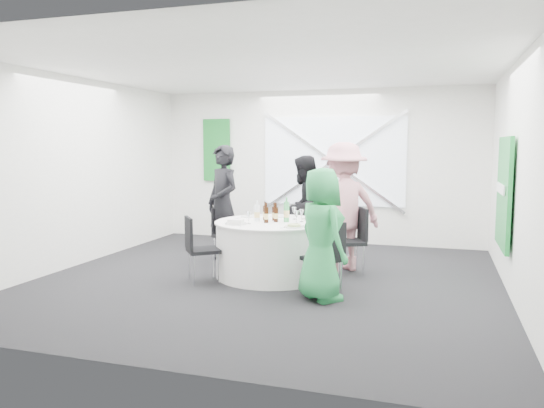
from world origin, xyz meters
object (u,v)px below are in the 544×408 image
(chair_back_left, at_px, (225,231))
(banquet_table, at_px, (272,249))
(chair_back_right, at_px, (354,235))
(person_woman_green, at_px, (321,234))
(person_man_back, at_px, (304,208))
(chair_front_left, at_px, (197,244))
(green_water_bottle, at_px, (286,212))
(chair_back, at_px, (295,230))
(clear_water_bottle, at_px, (257,213))
(chair_front_right, at_px, (327,253))
(person_man_back_left, at_px, (223,204))
(person_woman_pink, at_px, (343,207))

(chair_back_left, bearing_deg, banquet_table, -90.00)
(chair_back_right, bearing_deg, person_woman_green, -32.30)
(person_man_back, bearing_deg, chair_back_left, -60.61)
(banquet_table, distance_m, chair_front_left, 1.04)
(chair_front_left, xyz_separation_m, person_woman_green, (1.70, -0.26, 0.26))
(banquet_table, xyz_separation_m, green_water_bottle, (0.20, 0.03, 0.51))
(person_man_back, bearing_deg, chair_back_right, 61.43)
(chair_back, bearing_deg, clear_water_bottle, -100.59)
(banquet_table, distance_m, chair_front_right, 1.13)
(person_man_back_left, bearing_deg, clear_water_bottle, -7.29)
(chair_back_left, bearing_deg, green_water_bottle, -84.15)
(banquet_table, xyz_separation_m, chair_front_left, (-0.82, -0.63, 0.13))
(chair_back_left, distance_m, chair_front_left, 1.33)
(chair_back_left, height_order, person_man_back_left, person_man_back_left)
(person_woman_pink, bearing_deg, person_man_back_left, -38.66)
(person_woman_pink, bearing_deg, banquet_table, -0.00)
(chair_back_right, relative_size, person_man_back, 0.56)
(chair_front_left, relative_size, person_man_back, 0.53)
(chair_front_left, bearing_deg, green_water_bottle, -94.50)
(chair_back_left, height_order, clear_water_bottle, clear_water_bottle)
(clear_water_bottle, bearing_deg, chair_back_right, 22.25)
(person_man_back, bearing_deg, green_water_bottle, 9.80)
(chair_back, bearing_deg, chair_back_right, -27.92)
(chair_back_right, bearing_deg, chair_back_left, -120.73)
(green_water_bottle, xyz_separation_m, clear_water_bottle, (-0.40, -0.05, -0.03))
(chair_back_left, height_order, person_man_back, person_man_back)
(chair_back, bearing_deg, person_woman_green, -64.99)
(chair_back_left, xyz_separation_m, person_woman_pink, (1.84, -0.04, 0.44))
(chair_front_right, xyz_separation_m, clear_water_bottle, (-1.11, 0.64, 0.36))
(person_man_back_left, xyz_separation_m, person_man_back, (1.17, 0.45, -0.08))
(chair_front_left, bearing_deg, person_man_back, -66.07)
(chair_front_left, relative_size, person_woman_pink, 0.47)
(banquet_table, distance_m, person_man_back, 1.24)
(banquet_table, relative_size, clear_water_bottle, 5.55)
(chair_back_right, relative_size, person_woman_green, 0.60)
(chair_front_left, relative_size, clear_water_bottle, 3.10)
(banquet_table, height_order, person_man_back_left, person_man_back_left)
(chair_front_right, relative_size, clear_water_bottle, 3.12)
(person_man_back, distance_m, green_water_bottle, 1.12)
(banquet_table, height_order, person_woman_green, person_woman_green)
(banquet_table, bearing_deg, chair_back_right, 24.98)
(chair_front_left, bearing_deg, banquet_table, -90.00)
(person_man_back_left, bearing_deg, chair_back_right, 28.79)
(chair_back_left, bearing_deg, clear_water_bottle, -97.61)
(chair_back_right, bearing_deg, green_water_bottle, -86.71)
(person_man_back_left, height_order, person_man_back, person_man_back_left)
(person_man_back, distance_m, person_woman_pink, 0.87)
(person_man_back_left, distance_m, clear_water_bottle, 1.08)
(banquet_table, relative_size, chair_front_left, 1.79)
(chair_front_left, xyz_separation_m, green_water_bottle, (1.02, 0.66, 0.39))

